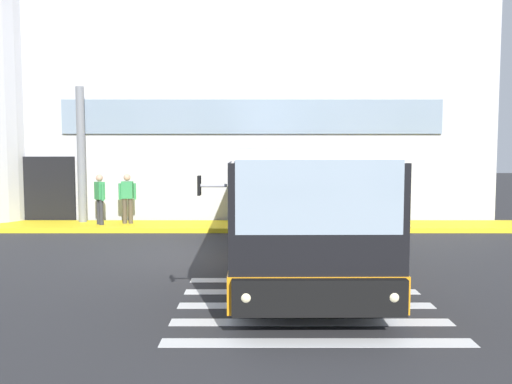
{
  "coord_description": "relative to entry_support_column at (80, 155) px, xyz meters",
  "views": [
    {
      "loc": [
        1.14,
        -13.42,
        2.72
      ],
      "look_at": [
        1.18,
        1.53,
        1.5
      ],
      "focal_mm": 38.4,
      "sensor_mm": 36.0,
      "label": 1
    }
  ],
  "objects": [
    {
      "name": "entry_support_column",
      "position": [
        0.0,
        0.0,
        0.0
      ],
      "size": [
        0.28,
        0.28,
        4.64
      ],
      "primitive_type": "cylinder",
      "color": "slate",
      "rests_on": "boarding_curb"
    },
    {
      "name": "boarding_curb",
      "position": [
        4.87,
        -0.6,
        -2.39
      ],
      "size": [
        23.38,
        2.0,
        0.15
      ],
      "primitive_type": "cube",
      "color": "yellow",
      "rests_on": "ground"
    },
    {
      "name": "passenger_by_doorway",
      "position": [
        1.66,
        -0.43,
        -1.39
      ],
      "size": [
        0.59,
        0.24,
        1.68
      ],
      "color": "#4C4233",
      "rests_on": "boarding_curb"
    },
    {
      "name": "terminal_building",
      "position": [
        4.18,
        6.19,
        1.74
      ],
      "size": [
        21.18,
        13.8,
        8.44
      ],
      "color": "#B7B7BC",
      "rests_on": "ground"
    },
    {
      "name": "ground_plane",
      "position": [
        4.87,
        -5.4,
        -2.48
      ],
      "size": [
        80.0,
        90.0,
        0.02
      ],
      "primitive_type": "cube",
      "color": "#2B2B2D",
      "rests_on": "ground"
    },
    {
      "name": "passenger_near_column",
      "position": [
        0.8,
        -0.69,
        -1.39
      ],
      "size": [
        0.41,
        0.48,
        1.68
      ],
      "color": "#2D2D33",
      "rests_on": "boarding_curb"
    },
    {
      "name": "bay_paint_stripes",
      "position": [
        6.87,
        -9.6,
        -2.47
      ],
      "size": [
        4.4,
        3.96,
        0.01
      ],
      "color": "silver",
      "rests_on": "ground"
    },
    {
      "name": "bus_main_foreground",
      "position": [
        6.84,
        -5.89,
        -1.13
      ],
      "size": [
        3.03,
        11.02,
        2.7
      ],
      "color": "black",
      "rests_on": "ground"
    }
  ]
}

